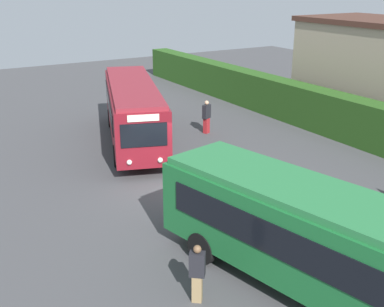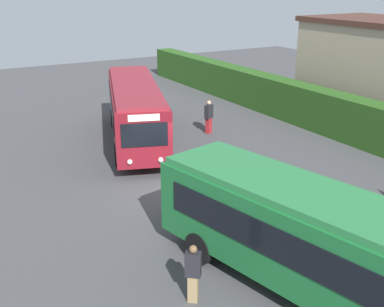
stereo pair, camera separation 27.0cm
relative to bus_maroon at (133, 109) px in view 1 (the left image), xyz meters
The scene contains 6 objects.
ground_plane 6.08m from the bus_maroon, ahead, with size 64.00×64.00×0.00m, color #424244.
bus_maroon is the anchor object (origin of this frame).
bus_green 13.76m from the bus_maroon, ahead, with size 9.07×4.25×2.95m.
person_left 4.22m from the bus_maroon, 83.47° to the left, with size 0.44×0.56×1.83m.
person_center 13.39m from the bus_maroon, 17.39° to the right, with size 0.46×0.48×1.66m.
hedge_row 11.42m from the bus_maroon, 59.87° to the left, with size 44.00×1.36×2.27m, color #27511A.
Camera 1 is at (16.06, -8.56, 7.99)m, focal length 44.95 mm.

